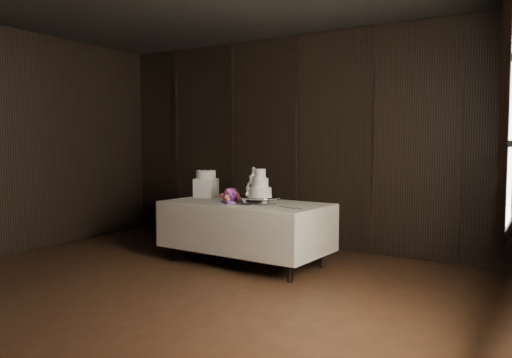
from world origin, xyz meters
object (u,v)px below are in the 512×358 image
at_px(wedding_cake, 258,186).
at_px(box_pedestal, 206,188).
at_px(display_table, 245,230).
at_px(small_cake, 206,175).
at_px(cake_stand, 260,200).
at_px(bouquet, 230,197).

xyz_separation_m(wedding_cake, box_pedestal, (-0.97, 0.29, -0.09)).
bearing_deg(box_pedestal, display_table, -15.59).
relative_size(wedding_cake, small_cake, 1.27).
bearing_deg(display_table, box_pedestal, 167.98).
bearing_deg(display_table, wedding_cake, -17.10).
bearing_deg(wedding_cake, box_pedestal, 139.70).
bearing_deg(display_table, cake_stand, -12.34).
relative_size(wedding_cake, bouquet, 0.80).
bearing_deg(cake_stand, wedding_cake, -150.26).
bearing_deg(box_pedestal, small_cake, 0.00).
xyz_separation_m(display_table, cake_stand, (0.25, -0.07, 0.39)).
bearing_deg(cake_stand, display_table, 164.08).
bearing_deg(cake_stand, small_cake, 164.33).
xyz_separation_m(wedding_cake, bouquet, (-0.39, 0.01, -0.15)).
height_order(cake_stand, bouquet, bouquet).
bearing_deg(box_pedestal, bouquet, -25.78).
bearing_deg(wedding_cake, display_table, 135.81).
distance_m(display_table, box_pedestal, 0.91).
height_order(bouquet, box_pedestal, box_pedestal).
xyz_separation_m(box_pedestal, small_cake, (0.00, 0.00, 0.18)).
bearing_deg(small_cake, cake_stand, -15.67).
height_order(wedding_cake, box_pedestal, wedding_cake).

